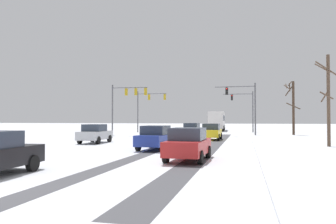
{
  "coord_description": "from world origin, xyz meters",
  "views": [
    {
      "loc": [
        7.68,
        -7.57,
        2.04
      ],
      "look_at": [
        0.0,
        24.19,
        2.8
      ],
      "focal_mm": 34.08,
      "sensor_mm": 36.0,
      "label": 1
    }
  ],
  "objects": [
    {
      "name": "traffic_signal_far_left",
      "position": [
        -7.31,
        40.57,
        4.59
      ],
      "size": [
        4.75,
        0.39,
        6.5
      ],
      "color": "#56565B",
      "rests_on": "ground"
    },
    {
      "name": "wheel_track_right_lane",
      "position": [
        1.98,
        17.28,
        0.0
      ],
      "size": [
        0.96,
        38.01,
        0.01
      ],
      "primitive_type": "cube",
      "color": "#4C4C51",
      "rests_on": "ground"
    },
    {
      "name": "bare_tree_sidewalk_far",
      "position": [
        13.81,
        37.03,
        3.9
      ],
      "size": [
        1.87,
        2.16,
        7.15
      ],
      "color": "#423023",
      "rests_on": "ground"
    },
    {
      "name": "car_blue_fourth",
      "position": [
        1.85,
        13.15,
        0.82
      ],
      "size": [
        1.99,
        4.18,
        1.62
      ],
      "color": "#233899",
      "rests_on": "ground"
    },
    {
      "name": "car_yellow_cab_second",
      "position": [
        4.43,
        24.32,
        0.82
      ],
      "size": [
        1.88,
        4.12,
        1.62
      ],
      "color": "yellow",
      "rests_on": "ground"
    },
    {
      "name": "traffic_signal_near_left",
      "position": [
        -7.06,
        30.66,
        4.75
      ],
      "size": [
        4.74,
        0.53,
        6.5
      ],
      "color": "#56565B",
      "rests_on": "ground"
    },
    {
      "name": "traffic_signal_near_right",
      "position": [
        7.6,
        32.56,
        4.36
      ],
      "size": [
        4.95,
        0.38,
        6.5
      ],
      "color": "#56565B",
      "rests_on": "ground"
    },
    {
      "name": "car_red_fifth",
      "position": [
        4.94,
        8.06,
        0.82
      ],
      "size": [
        1.93,
        4.15,
        1.62
      ],
      "color": "red",
      "rests_on": "ground"
    },
    {
      "name": "bare_tree_sidewalk_mid",
      "position": [
        13.77,
        18.5,
        3.66
      ],
      "size": [
        1.53,
        1.59,
        6.93
      ],
      "color": "brown",
      "rests_on": "ground"
    },
    {
      "name": "sidewalk_kerb_right",
      "position": [
        10.31,
        15.55,
        0.06
      ],
      "size": [
        4.0,
        38.01,
        0.12
      ],
      "primitive_type": "cube",
      "color": "white",
      "rests_on": "ground"
    },
    {
      "name": "bus_oncoming",
      "position": [
        2.76,
        50.56,
        1.99
      ],
      "size": [
        2.95,
        11.08,
        3.38
      ],
      "color": "silver",
      "rests_on": "ground"
    },
    {
      "name": "car_silver_third",
      "position": [
        -4.91,
        17.68,
        0.82
      ],
      "size": [
        2.0,
        4.18,
        1.62
      ],
      "color": "#B7BABF",
      "rests_on": "ground"
    },
    {
      "name": "wheel_track_left_lane",
      "position": [
        5.28,
        17.28,
        0.0
      ],
      "size": [
        1.17,
        38.01,
        0.01
      ],
      "primitive_type": "cube",
      "color": "#4C4C51",
      "rests_on": "ground"
    },
    {
      "name": "car_grey_lead",
      "position": [
        1.69,
        29.07,
        0.82
      ],
      "size": [
        2.0,
        4.18,
        1.62
      ],
      "color": "slate",
      "rests_on": "ground"
    },
    {
      "name": "traffic_signal_far_right",
      "position": [
        7.67,
        44.5,
        4.34
      ],
      "size": [
        4.74,
        0.48,
        6.5
      ],
      "color": "#56565B",
      "rests_on": "ground"
    }
  ]
}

